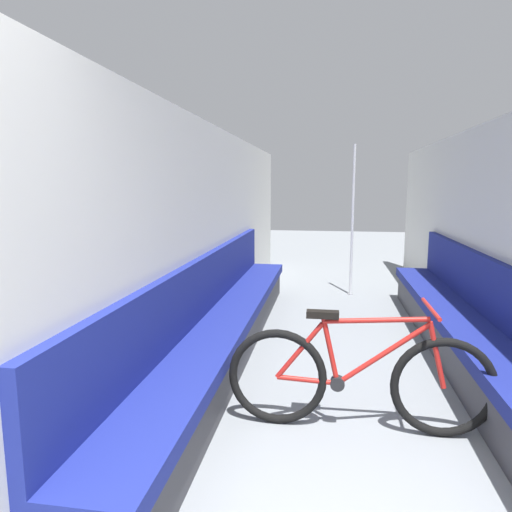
{
  "coord_description": "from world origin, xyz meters",
  "views": [
    {
      "loc": [
        -0.15,
        -0.6,
        1.54
      ],
      "look_at": [
        -0.87,
        3.94,
        0.82
      ],
      "focal_mm": 32.0,
      "sensor_mm": 36.0,
      "label": 1
    }
  ],
  "objects": [
    {
      "name": "wall_left",
      "position": [
        -1.31,
        3.27,
        1.06
      ],
      "size": [
        0.1,
        9.75,
        2.11
      ],
      "primitive_type": "cube",
      "color": "silver",
      "rests_on": "ground"
    },
    {
      "name": "bench_seat_row_left",
      "position": [
        -1.05,
        3.25,
        0.29
      ],
      "size": [
        0.47,
        5.06,
        0.92
      ],
      "color": "#3D3D42",
      "rests_on": "ground"
    },
    {
      "name": "bench_seat_row_right",
      "position": [
        1.05,
        3.25,
        0.29
      ],
      "size": [
        0.47,
        5.06,
        0.92
      ],
      "color": "#3D3D42",
      "rests_on": "ground"
    },
    {
      "name": "bicycle",
      "position": [
        0.06,
        2.17,
        0.34
      ],
      "size": [
        1.65,
        0.46,
        0.82
      ],
      "rotation": [
        0.0,
        0.0,
        0.31
      ],
      "color": "black",
      "rests_on": "ground"
    },
    {
      "name": "grab_pole_near",
      "position": [
        0.18,
        5.88,
        1.02
      ],
      "size": [
        0.08,
        0.08,
        2.09
      ],
      "color": "gray",
      "rests_on": "ground"
    }
  ]
}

